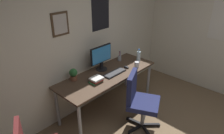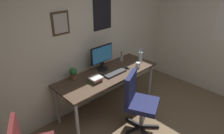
# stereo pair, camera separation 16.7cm
# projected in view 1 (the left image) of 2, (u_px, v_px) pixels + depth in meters

# --- Properties ---
(wall_back) EXTENTS (4.40, 0.10, 2.60)m
(wall_back) POSITION_uv_depth(u_px,v_px,m) (82.00, 38.00, 3.32)
(wall_back) COLOR beige
(wall_back) RESTS_ON ground_plane
(desk) EXTENTS (1.85, 0.68, 0.73)m
(desk) POSITION_uv_depth(u_px,v_px,m) (108.00, 77.00, 3.45)
(desk) COLOR #4C3828
(desk) RESTS_ON ground_plane
(office_chair) EXTENTS (0.61, 0.61, 0.95)m
(office_chair) POSITION_uv_depth(u_px,v_px,m) (139.00, 99.00, 3.10)
(office_chair) COLOR #1E234C
(office_chair) RESTS_ON ground_plane
(monitor) EXTENTS (0.46, 0.20, 0.43)m
(monitor) POSITION_uv_depth(u_px,v_px,m) (101.00, 57.00, 3.45)
(monitor) COLOR black
(monitor) RESTS_ON desk
(keyboard) EXTENTS (0.43, 0.15, 0.03)m
(keyboard) POSITION_uv_depth(u_px,v_px,m) (115.00, 73.00, 3.40)
(keyboard) COLOR black
(keyboard) RESTS_ON desk
(computer_mouse) EXTENTS (0.06, 0.11, 0.04)m
(computer_mouse) POSITION_uv_depth(u_px,v_px,m) (126.00, 67.00, 3.59)
(computer_mouse) COLOR black
(computer_mouse) RESTS_ON desk
(water_bottle) EXTENTS (0.07, 0.07, 0.25)m
(water_bottle) POSITION_uv_depth(u_px,v_px,m) (139.00, 56.00, 3.81)
(water_bottle) COLOR silver
(water_bottle) RESTS_ON desk
(coffee_mug_near) EXTENTS (0.12, 0.08, 0.10)m
(coffee_mug_near) POSITION_uv_depth(u_px,v_px,m) (137.00, 64.00, 3.62)
(coffee_mug_near) COLOR white
(coffee_mug_near) RESTS_ON desk
(potted_plant) EXTENTS (0.13, 0.13, 0.19)m
(potted_plant) POSITION_uv_depth(u_px,v_px,m) (73.00, 74.00, 3.17)
(potted_plant) COLOR brown
(potted_plant) RESTS_ON desk
(pen_cup) EXTENTS (0.07, 0.07, 0.20)m
(pen_cup) POSITION_uv_depth(u_px,v_px,m) (119.00, 58.00, 3.87)
(pen_cup) COLOR #9EA0A5
(pen_cup) RESTS_ON desk
(book_stack_left) EXTENTS (0.21, 0.16, 0.08)m
(book_stack_left) POSITION_uv_depth(u_px,v_px,m) (96.00, 80.00, 3.13)
(book_stack_left) COLOR #33723F
(book_stack_left) RESTS_ON desk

